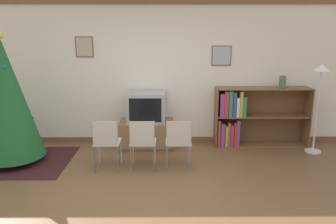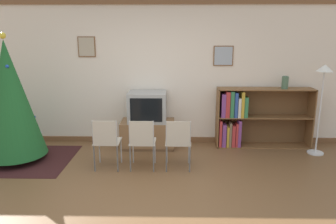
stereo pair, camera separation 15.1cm
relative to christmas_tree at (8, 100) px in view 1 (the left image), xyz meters
name	(u,v)px [view 1 (the left image)]	position (x,y,z in m)	size (l,w,h in m)	color
ground_plane	(148,202)	(2.30, -1.35, -1.05)	(24.00, 24.00, 0.00)	brown
wall_back	(153,73)	(2.30, 1.05, 0.30)	(8.68, 0.11, 2.70)	silver
area_rug	(15,161)	(0.00, 0.00, -1.05)	(1.84, 1.44, 0.01)	#381919
christmas_tree	(8,100)	(0.00, 0.00, 0.00)	(1.02, 1.02, 2.10)	maroon
tv_console	(147,134)	(2.17, 0.70, -0.80)	(0.99, 0.55, 0.51)	brown
television	(146,107)	(2.17, 0.70, -0.28)	(0.69, 0.54, 0.55)	#9E9E99
folding_chair_left	(107,141)	(1.62, -0.34, -0.58)	(0.40, 0.40, 0.82)	#BCB29E
folding_chair_center	(143,141)	(2.17, -0.34, -0.58)	(0.40, 0.40, 0.82)	#BCB29E
folding_chair_right	(179,141)	(2.73, -0.34, -0.58)	(0.40, 0.40, 0.82)	#BCB29E
bookshelf	(244,117)	(4.02, 0.81, -0.50)	(1.76, 0.36, 1.11)	brown
vase	(283,82)	(4.68, 0.78, 0.17)	(0.12, 0.12, 0.23)	#47664C
standing_lamp	(320,85)	(5.20, 0.42, 0.17)	(0.28, 0.28, 1.59)	silver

